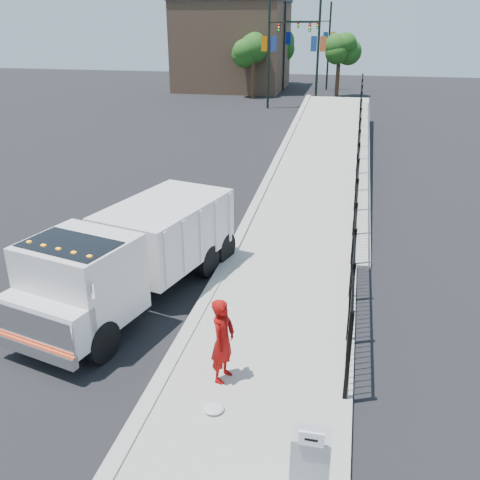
# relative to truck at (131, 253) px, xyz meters

# --- Properties ---
(ground) EXTENTS (120.00, 120.00, 0.00)m
(ground) POSITION_rel_truck_xyz_m (1.79, -0.85, -1.32)
(ground) COLOR black
(ground) RESTS_ON ground
(sidewalk) EXTENTS (3.55, 12.00, 0.12)m
(sidewalk) POSITION_rel_truck_xyz_m (3.72, -2.85, -1.26)
(sidewalk) COLOR #9E998E
(sidewalk) RESTS_ON ground
(curb) EXTENTS (0.30, 12.00, 0.16)m
(curb) POSITION_rel_truck_xyz_m (1.79, -2.85, -1.24)
(curb) COLOR #ADAAA3
(curb) RESTS_ON ground
(ramp) EXTENTS (3.95, 24.06, 3.19)m
(ramp) POSITION_rel_truck_xyz_m (3.92, 15.15, -1.32)
(ramp) COLOR #9E998E
(ramp) RESTS_ON ground
(iron_fence) EXTENTS (0.10, 28.00, 1.80)m
(iron_fence) POSITION_rel_truck_xyz_m (5.34, 11.15, -0.42)
(iron_fence) COLOR black
(iron_fence) RESTS_ON ground
(truck) EXTENTS (3.81, 7.18, 2.35)m
(truck) POSITION_rel_truck_xyz_m (0.00, 0.00, 0.00)
(truck) COLOR black
(truck) RESTS_ON ground
(worker) EXTENTS (0.54, 0.71, 1.73)m
(worker) POSITION_rel_truck_xyz_m (2.99, -2.75, -0.34)
(worker) COLOR #8F0907
(worker) RESTS_ON sidewalk
(utility_cabinet) EXTENTS (0.55, 0.40, 1.25)m
(utility_cabinet) POSITION_rel_truck_xyz_m (4.89, -5.29, -0.58)
(utility_cabinet) COLOR gray
(utility_cabinet) RESTS_ON sidewalk
(arrow_sign) EXTENTS (0.35, 0.04, 0.22)m
(arrow_sign) POSITION_rel_truck_xyz_m (4.89, -5.51, 0.16)
(arrow_sign) COLOR white
(arrow_sign) RESTS_ON utility_cabinet
(debris) EXTENTS (0.38, 0.38, 0.09)m
(debris) POSITION_rel_truck_xyz_m (3.05, -3.70, -1.15)
(debris) COLOR silver
(debris) RESTS_ON sidewalk
(light_pole_0) EXTENTS (3.78, 0.22, 8.00)m
(light_pole_0) POSITION_rel_truck_xyz_m (-1.47, 31.42, 3.04)
(light_pole_0) COLOR black
(light_pole_0) RESTS_ON ground
(light_pole_1) EXTENTS (3.78, 0.22, 8.00)m
(light_pole_1) POSITION_rel_truck_xyz_m (1.61, 32.03, 3.04)
(light_pole_1) COLOR black
(light_pole_1) RESTS_ON ground
(light_pole_2) EXTENTS (3.77, 0.22, 8.00)m
(light_pole_2) POSITION_rel_truck_xyz_m (-1.77, 42.47, 3.04)
(light_pole_2) COLOR black
(light_pole_2) RESTS_ON ground
(light_pole_3) EXTENTS (3.78, 0.22, 8.00)m
(light_pole_3) POSITION_rel_truck_xyz_m (1.70, 44.22, 3.04)
(light_pole_3) COLOR black
(light_pole_3) RESTS_ON ground
(tree_0) EXTENTS (2.55, 2.55, 5.27)m
(tree_0) POSITION_rel_truck_xyz_m (-4.01, 36.81, 2.62)
(tree_0) COLOR #382314
(tree_0) RESTS_ON ground
(tree_1) EXTENTS (2.10, 2.10, 5.05)m
(tree_1) POSITION_rel_truck_xyz_m (3.24, 39.34, 2.58)
(tree_1) COLOR #382314
(tree_1) RESTS_ON ground
(tree_2) EXTENTS (3.22, 3.22, 5.61)m
(tree_2) POSITION_rel_truck_xyz_m (-3.35, 47.73, 2.65)
(tree_2) COLOR #382314
(tree_2) RESTS_ON ground
(building) EXTENTS (10.00, 10.00, 8.00)m
(building) POSITION_rel_truck_xyz_m (-7.21, 43.15, 2.68)
(building) COLOR #8C664C
(building) RESTS_ON ground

